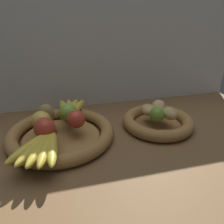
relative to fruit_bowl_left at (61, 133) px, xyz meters
The scene contains 16 objects.
ground_plane 21.82cm from the fruit_bowl_left, ahead, with size 140.00×90.00×3.00cm, color brown.
back_wall 45.33cm from the fruit_bowl_left, 55.04° to the left, with size 140.00×3.00×55.00cm.
fruit_bowl_left is the anchor object (origin of this frame).
fruit_bowl_right 38.04cm from the fruit_bowl_left, ahead, with size 28.09×28.09×4.55cm.
apple_green_back 8.20cm from the fruit_bowl_left, 54.02° to the left, with size 7.02×7.02×7.02cm, color #7AA338.
apple_golden_left 8.52cm from the fruit_bowl_left, behind, with size 6.62×6.62×6.62cm, color gold.
apple_red_right 8.12cm from the fruit_bowl_left, 12.53° to the right, with size 6.49×6.49×6.49cm, color #B73828.
apple_red_front 9.46cm from the fruit_bowl_left, 130.12° to the right, with size 6.97×6.97×6.97cm, color #B73828.
pear_brown 8.66cm from the fruit_bowl_left, 141.75° to the left, with size 5.34×5.86×8.03cm, color olive.
banana_bunch_front 15.03cm from the fruit_bowl_left, 112.63° to the right, with size 14.81×20.20×3.25cm.
banana_bunch_back 14.16cm from the fruit_bowl_left, 69.94° to the left, with size 12.89×19.68×2.99cm.
potato_large 38.32cm from the fruit_bowl_left, ahead, with size 7.15×5.42×4.30cm, color #A38451.
potato_small 41.48cm from the fruit_bowl_left, ahead, with size 7.03×5.68×4.54cm, color tan.
potato_oblong 35.00cm from the fruit_bowl_left, ahead, with size 7.69×5.46×4.18cm, color tan.
potato_back 40.48cm from the fruit_bowl_left, ahead, with size 6.36×5.49×4.98cm, color tan.
lime_near 36.14cm from the fruit_bowl_left, ahead, with size 5.61×5.61×5.61cm, color olive.
Camera 1 is at (-19.66, -68.73, 41.00)cm, focal length 33.46 mm.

